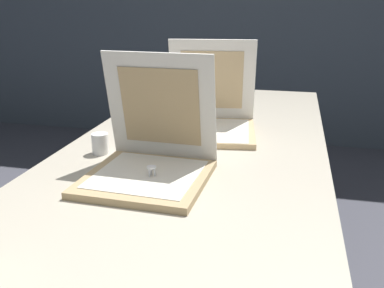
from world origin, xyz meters
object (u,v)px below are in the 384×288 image
pizza_box_front (150,161)px  cup_white_far (180,109)px  table (197,157)px  cup_white_mid (131,125)px  cup_white_near_center (100,144)px  pizza_box_middle (210,120)px

pizza_box_front → cup_white_far: bearing=99.3°
pizza_box_front → cup_white_far: (-0.09, 0.71, -0.02)m
table → cup_white_far: (-0.16, 0.38, 0.08)m
table → cup_white_far: bearing=113.1°
cup_white_far → cup_white_mid: same height
cup_white_near_center → cup_white_mid: bearing=84.7°
pizza_box_middle → cup_white_mid: 0.32m
table → cup_white_near_center: bearing=-152.4°
table → pizza_box_middle: 0.20m
pizza_box_middle → table: bearing=-103.7°
table → cup_white_far: 0.42m
pizza_box_middle → cup_white_far: 0.28m
cup_white_far → pizza_box_front: bearing=-82.7°
pizza_box_front → cup_white_mid: (-0.22, 0.41, -0.02)m
cup_white_near_center → cup_white_mid: same height
pizza_box_front → table: bearing=79.9°
table → pizza_box_front: pizza_box_front is taller
cup_white_near_center → pizza_box_middle: bearing=45.5°
pizza_box_middle → cup_white_far: (-0.18, 0.21, -0.02)m
cup_white_near_center → cup_white_far: bearing=74.7°
cup_white_near_center → cup_white_far: (0.15, 0.55, 0.00)m
table → cup_white_mid: size_ratio=29.81×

